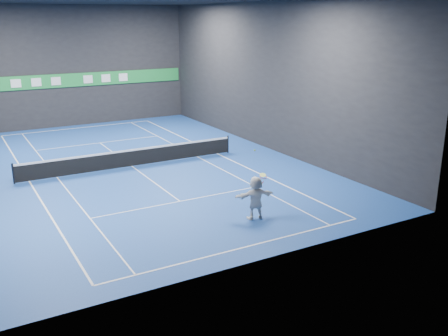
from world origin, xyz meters
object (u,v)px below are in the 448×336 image
tennis_net (132,157)px  tennis_racket (263,178)px  player (256,198)px  tennis_ball (255,150)px

tennis_net → tennis_racket: 10.05m
player → tennis_racket: size_ratio=3.19×
tennis_net → tennis_racket: (2.26, -9.72, 1.17)m
player → tennis_net: (-1.89, 9.77, -0.37)m
player → tennis_ball: tennis_ball is taller
player → tennis_net: size_ratio=0.15×
tennis_net → tennis_ball: bearing=-79.4°
tennis_net → player: bearing=-79.1°
tennis_ball → tennis_net: bearing=100.6°
tennis_ball → player: bearing=-27.6°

